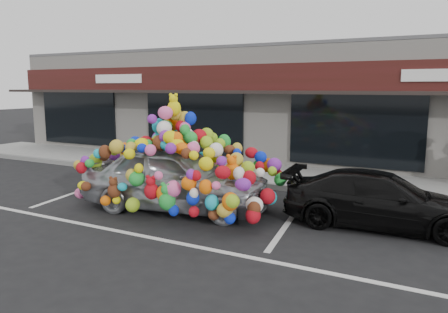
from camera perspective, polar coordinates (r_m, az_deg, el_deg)
The scene contains 9 objects.
ground at distance 10.78m, azimuth -5.79°, elevation -6.14°, with size 90.00×90.00×0.00m, color black.
shop_building at distance 18.04m, azimuth 9.26°, elevation 6.88°, with size 24.00×7.20×4.31m.
sidewalk at distance 14.17m, azimuth 3.23°, elevation -2.11°, with size 26.00×3.00×0.15m, color gray.
kerb at distance 12.85m, azimuth 0.41°, elevation -3.26°, with size 26.00×0.18×0.16m, color slate.
parking_stripe_left at distance 12.92m, azimuth -17.20°, elevation -3.92°, with size 0.12×4.40×0.01m, color silver.
parking_stripe_mid at distance 9.74m, azimuth 8.86°, elevation -7.84°, with size 0.12×4.40×0.01m, color silver.
lane_line at distance 7.90m, azimuth -2.92°, elevation -11.82°, with size 14.00×0.12×0.01m, color silver.
toy_car at distance 10.08m, azimuth -6.28°, elevation -1.85°, with size 3.16×4.91×2.71m.
black_sedan at distance 9.41m, azimuth 19.78°, elevation -5.37°, with size 3.87×1.57×1.12m, color black.
Camera 1 is at (5.81, -8.63, 2.82)m, focal length 35.00 mm.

